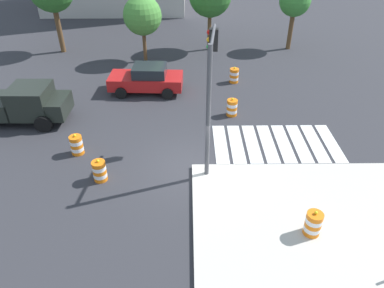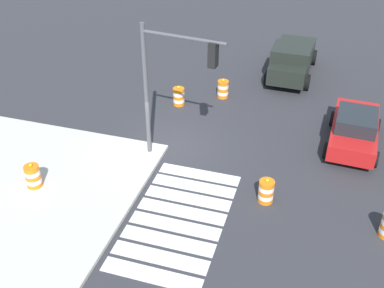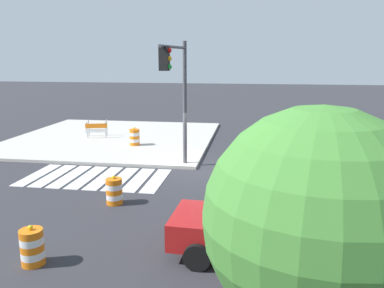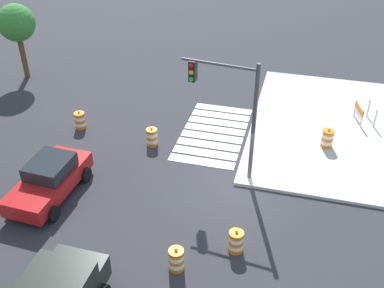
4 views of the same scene
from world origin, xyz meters
name	(u,v)px [view 1 (image 1 of 4)]	position (x,y,z in m)	size (l,w,h in m)	color
ground_plane	(192,167)	(0.00, 0.00, 0.00)	(120.00, 120.00, 0.00)	#2D2D33
crosswalk_stripes	(276,143)	(4.00, 1.80, 0.01)	(5.85, 3.20, 0.02)	silver
sports_car	(147,79)	(-2.58, 7.47, 0.81)	(4.39, 2.30, 1.63)	red
pickup_truck	(21,104)	(-8.66, 4.08, 0.97)	(5.19, 2.42, 1.92)	black
traffic_barrel_near_corner	(100,171)	(-3.78, -0.77, 0.45)	(0.56, 0.56, 1.02)	orange
traffic_barrel_crosswalk_end	(232,108)	(2.18, 4.54, 0.45)	(0.56, 0.56, 1.02)	orange
traffic_barrel_median_near	(234,76)	(2.74, 8.72, 0.45)	(0.56, 0.56, 1.02)	orange
traffic_barrel_median_far	(77,145)	(-5.19, 1.11, 0.45)	(0.56, 0.56, 1.02)	orange
traffic_barrel_on_sidewalk	(313,224)	(4.03, -3.89, 0.60)	(0.56, 0.56, 1.02)	orange
traffic_light_pole	(210,78)	(0.71, 0.53, 3.91)	(0.59, 3.28, 5.50)	#4C4C51
street_tree_streetside_near	(142,16)	(-3.17, 12.44, 3.14)	(2.59, 2.59, 4.45)	brown
street_tree_streetside_mid	(295,1)	(7.61, 14.86, 3.50)	(2.26, 2.26, 4.68)	brown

